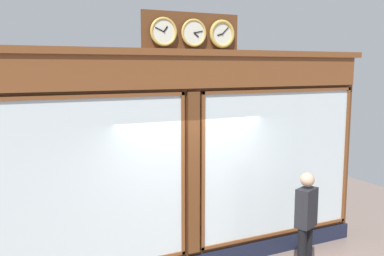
% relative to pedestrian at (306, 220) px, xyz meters
% --- Properties ---
extents(shop_facade, '(6.86, 0.42, 4.13)m').
position_rel_pedestrian_xyz_m(shop_facade, '(1.55, -1.04, 0.88)').
color(shop_facade, '#5B3319').
rests_on(shop_facade, ground_plane).
extents(pedestrian, '(0.42, 0.34, 1.69)m').
position_rel_pedestrian_xyz_m(pedestrian, '(0.00, 0.00, 0.00)').
color(pedestrian, black).
rests_on(pedestrian, ground_plane).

